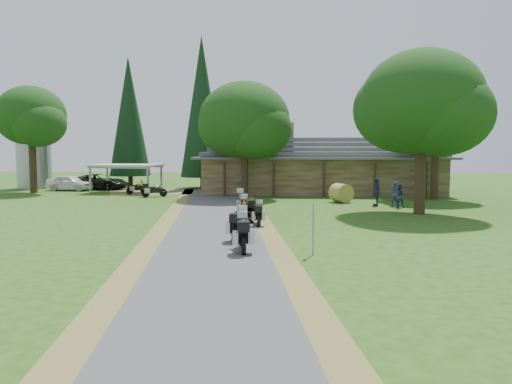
# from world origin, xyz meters

# --- Properties ---
(ground) EXTENTS (120.00, 120.00, 0.00)m
(ground) POSITION_xyz_m (0.00, 0.00, 0.00)
(ground) COLOR #294814
(ground) RESTS_ON ground
(driveway) EXTENTS (51.95, 51.95, 0.00)m
(driveway) POSITION_xyz_m (-0.50, 4.00, 0.00)
(driveway) COLOR #3F3F42
(driveway) RESTS_ON ground
(lodge) EXTENTS (21.40, 9.40, 4.90)m
(lodge) POSITION_xyz_m (6.00, 24.00, 2.45)
(lodge) COLOR brown
(lodge) RESTS_ON ground
(silo) EXTENTS (3.24, 3.24, 6.54)m
(silo) POSITION_xyz_m (-21.57, 26.47, 3.27)
(silo) COLOR gray
(silo) RESTS_ON ground
(carport) EXTENTS (6.06, 4.32, 2.49)m
(carport) POSITION_xyz_m (-11.04, 22.38, 1.25)
(carport) COLOR silver
(carport) RESTS_ON ground
(car_white_sedan) EXTENTS (3.05, 5.73, 1.82)m
(car_white_sedan) POSITION_xyz_m (-16.94, 24.01, 0.91)
(car_white_sedan) COLOR white
(car_white_sedan) RESTS_ON ground
(car_dark_suv) EXTENTS (3.11, 6.00, 2.20)m
(car_dark_suv) POSITION_xyz_m (-14.70, 25.43, 1.10)
(car_dark_suv) COLOR black
(car_dark_suv) RESTS_ON ground
(motorcycle_row_a) EXTENTS (0.93, 2.13, 1.41)m
(motorcycle_row_a) POSITION_xyz_m (1.52, -1.90, 0.70)
(motorcycle_row_a) COLOR #22379A
(motorcycle_row_a) RESTS_ON ground
(motorcycle_row_b) EXTENTS (0.92, 2.07, 1.37)m
(motorcycle_row_b) POSITION_xyz_m (1.17, 0.45, 0.68)
(motorcycle_row_b) COLOR #929498
(motorcycle_row_b) RESTS_ON ground
(motorcycle_row_c) EXTENTS (0.62, 1.77, 1.20)m
(motorcycle_row_c) POSITION_xyz_m (1.73, 4.59, 0.60)
(motorcycle_row_c) COLOR #C1B403
(motorcycle_row_c) RESTS_ON ground
(motorcycle_row_d) EXTENTS (1.28, 2.10, 1.36)m
(motorcycle_row_d) POSITION_xyz_m (1.00, 5.78, 0.68)
(motorcycle_row_d) COLOR #C0360D
(motorcycle_row_d) RESTS_ON ground
(motorcycle_row_e) EXTENTS (1.22, 2.19, 1.42)m
(motorcycle_row_e) POSITION_xyz_m (0.44, 8.83, 0.71)
(motorcycle_row_e) COLOR black
(motorcycle_row_e) RESTS_ON ground
(motorcycle_carport_a) EXTENTS (1.57, 1.70, 1.19)m
(motorcycle_carport_a) POSITION_xyz_m (-9.72, 20.96, 0.60)
(motorcycle_carport_a) COLOR #C59112
(motorcycle_carport_a) RESTS_ON ground
(motorcycle_carport_b) EXTENTS (1.88, 1.31, 1.23)m
(motorcycle_carport_b) POSITION_xyz_m (-7.54, 18.61, 0.62)
(motorcycle_carport_b) COLOR slate
(motorcycle_carport_b) RESTS_ON ground
(person_a) EXTENTS (0.58, 0.43, 1.95)m
(person_a) POSITION_xyz_m (10.33, 13.46, 0.97)
(person_a) COLOR navy
(person_a) RESTS_ON ground
(person_b) EXTENTS (0.54, 0.40, 1.87)m
(person_b) POSITION_xyz_m (10.41, 12.52, 0.93)
(person_b) COLOR navy
(person_b) RESTS_ON ground
(person_c) EXTENTS (0.60, 0.73, 2.24)m
(person_c) POSITION_xyz_m (9.15, 13.57, 1.12)
(person_c) COLOR navy
(person_c) RESTS_ON ground
(hay_bale) EXTENTS (1.79, 1.74, 1.36)m
(hay_bale) POSITION_xyz_m (6.98, 15.58, 0.68)
(hay_bale) COLOR olive
(hay_bale) RESTS_ON ground
(sign_post) EXTENTS (0.35, 0.06, 1.93)m
(sign_post) POSITION_xyz_m (4.14, -2.55, 0.97)
(sign_post) COLOR gray
(sign_post) RESTS_ON ground
(oak_lodge_left) EXTENTS (7.16, 7.16, 9.86)m
(oak_lodge_left) POSITION_xyz_m (-0.32, 18.98, 4.93)
(oak_lodge_left) COLOR #153810
(oak_lodge_left) RESTS_ON ground
(oak_lodge_right) EXTENTS (6.32, 6.32, 10.65)m
(oak_lodge_right) POSITION_xyz_m (14.30, 18.25, 5.32)
(oak_lodge_right) COLOR #153810
(oak_lodge_right) RESTS_ON ground
(oak_driveway) EXTENTS (7.16, 7.16, 10.66)m
(oak_driveway) POSITION_xyz_m (10.97, 9.51, 5.33)
(oak_driveway) COLOR #153810
(oak_driveway) RESTS_ON ground
(oak_silo) EXTENTS (5.89, 5.89, 10.95)m
(oak_silo) POSITION_xyz_m (-19.13, 21.63, 5.47)
(oak_silo) COLOR #153810
(oak_silo) RESTS_ON ground
(cedar_near) EXTENTS (4.25, 4.25, 14.70)m
(cedar_near) POSITION_xyz_m (-5.24, 27.76, 7.35)
(cedar_near) COLOR black
(cedar_near) RESTS_ON ground
(cedar_far) EXTENTS (4.15, 4.15, 13.19)m
(cedar_far) POSITION_xyz_m (-13.12, 29.79, 6.60)
(cedar_far) COLOR black
(cedar_far) RESTS_ON ground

